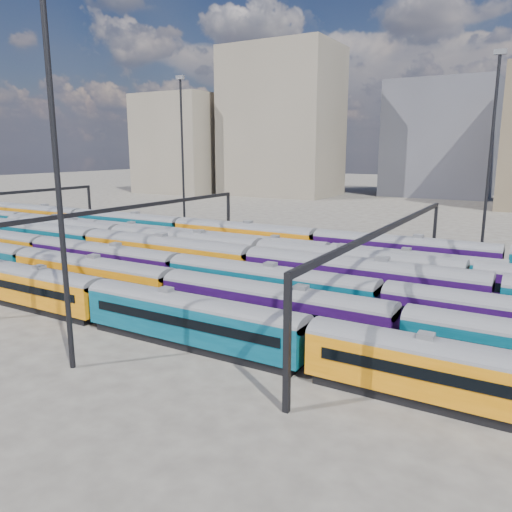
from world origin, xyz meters
The scene contains 13 objects.
ground centered at (0.00, 0.00, 0.00)m, with size 500.00×500.00×0.00m, color #423E38.
rake_0 centered at (18.60, -15.00, 2.44)m, with size 94.26×2.76×4.64m.
rake_1 centered at (-6.32, -10.00, 2.56)m, with size 118.97×2.90×4.88m.
rake_2 centered at (-9.72, -5.00, 2.65)m, with size 122.92×3.00×5.05m.
rake_3 centered at (-4.07, 0.00, 2.94)m, with size 136.09×3.32×5.60m.
rake_4 centered at (16.09, 5.00, 2.84)m, with size 131.31×3.20×5.40m.
rake_5 centered at (-18.37, 10.00, 2.41)m, with size 111.95×2.73×4.59m.
rake_6 centered at (-3.47, 15.00, 2.81)m, with size 130.30×3.18×5.36m.
gantry_1 centered at (-20.00, 0.00, 6.79)m, with size 0.35×40.35×8.03m.
gantry_2 centered at (10.00, 0.00, 6.79)m, with size 0.35×40.35×8.03m.
mast_1 centered at (-30.00, 22.00, 13.97)m, with size 1.40×0.50×25.60m.
mast_2 centered at (-5.00, -22.00, 13.97)m, with size 1.40×0.50×25.60m.
mast_3 centered at (15.00, 24.00, 13.97)m, with size 1.40×0.50×25.60m.
Camera 1 is at (21.26, -42.76, 14.29)m, focal length 35.00 mm.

